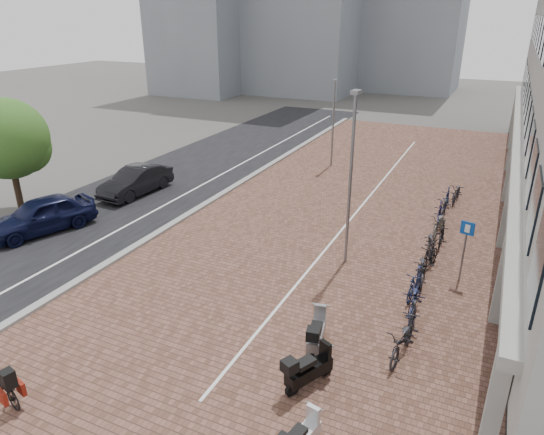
{
  "coord_description": "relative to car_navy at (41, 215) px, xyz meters",
  "views": [
    {
      "loc": [
        7.97,
        -10.99,
        9.14
      ],
      "look_at": [
        0.0,
        6.0,
        1.3
      ],
      "focal_mm": 32.43,
      "sensor_mm": 36.0,
      "label": 1
    }
  ],
  "objects": [
    {
      "name": "ground",
      "position": [
        9.98,
        -2.97,
        -0.8
      ],
      "size": [
        140.0,
        140.0,
        0.0
      ],
      "primitive_type": "plane",
      "color": "#474442",
      "rests_on": "ground"
    },
    {
      "name": "curb",
      "position": [
        4.88,
        9.03,
        -0.73
      ],
      "size": [
        0.35,
        42.0,
        0.14
      ],
      "primitive_type": "cube",
      "color": "gray",
      "rests_on": "ground"
    },
    {
      "name": "parking_line",
      "position": [
        12.18,
        9.03,
        -0.76
      ],
      "size": [
        0.1,
        30.0,
        0.0
      ],
      "primitive_type": "cube",
      "color": "white",
      "rests_on": "plaza_brick"
    },
    {
      "name": "scooter_front",
      "position": [
        14.09,
        -2.69,
        -0.21
      ],
      "size": [
        0.87,
        1.78,
        1.18
      ],
      "primitive_type": null,
      "rotation": [
        0.0,
        0.0,
        0.2
      ],
      "color": "gray",
      "rests_on": "ground"
    },
    {
      "name": "street_asphalt",
      "position": [
        0.98,
        9.03,
        -0.79
      ],
      "size": [
        8.0,
        50.0,
        0.03
      ],
      "primitive_type": "cube",
      "color": "black",
      "rests_on": "ground"
    },
    {
      "name": "car_dark",
      "position": [
        0.56,
        5.76,
        -0.06
      ],
      "size": [
        1.82,
        4.58,
        1.48
      ],
      "primitive_type": "imported",
      "rotation": [
        0.0,
        0.0,
        -0.06
      ],
      "color": "black",
      "rests_on": "ground"
    },
    {
      "name": "hero_bike",
      "position": [
        7.65,
        -8.01,
        -0.26
      ],
      "size": [
        1.79,
        0.89,
        1.21
      ],
      "rotation": [
        0.0,
        0.0,
        1.32
      ],
      "color": "black",
      "rests_on": "ground"
    },
    {
      "name": "plaza_brick",
      "position": [
        11.98,
        9.03,
        -0.79
      ],
      "size": [
        14.5,
        42.0,
        0.04
      ],
      "primitive_type": "cube",
      "color": "brown",
      "rests_on": "ground"
    },
    {
      "name": "lamp_far",
      "position": [
        8.45,
        15.27,
        1.89
      ],
      "size": [
        0.12,
        0.12,
        5.37
      ],
      "primitive_type": "cylinder",
      "color": "slate",
      "rests_on": "ground"
    },
    {
      "name": "lamp_near",
      "position": [
        13.23,
        2.93,
        2.51
      ],
      "size": [
        0.12,
        0.12,
        6.61
      ],
      "primitive_type": "cylinder",
      "color": "slate",
      "rests_on": "ground"
    },
    {
      "name": "bike_row",
      "position": [
        16.28,
        4.93,
        -0.28
      ],
      "size": [
        1.21,
        15.82,
        1.05
      ],
      "color": "black",
      "rests_on": "ground"
    },
    {
      "name": "parking_sign",
      "position": [
        17.48,
        3.34,
        0.77
      ],
      "size": [
        0.48,
        0.17,
        2.35
      ],
      "rotation": [
        0.0,
        0.0,
        -0.27
      ],
      "color": "slate",
      "rests_on": "ground"
    },
    {
      "name": "lane_line",
      "position": [
        2.98,
        9.03,
        -0.78
      ],
      "size": [
        0.12,
        44.0,
        0.0
      ],
      "primitive_type": "cube",
      "color": "white",
      "rests_on": "street_asphalt"
    },
    {
      "name": "street_tree",
      "position": [
        -2.93,
        1.42,
        2.75
      ],
      "size": [
        3.83,
        3.83,
        5.58
      ],
      "color": "#382619",
      "rests_on": "ground"
    },
    {
      "name": "car_navy",
      "position": [
        0.0,
        0.0,
        0.0
      ],
      "size": [
        3.34,
        5.04,
        1.59
      ],
      "primitive_type": "imported",
      "rotation": [
        0.0,
        0.0,
        -0.34
      ],
      "color": "black",
      "rests_on": "ground"
    },
    {
      "name": "scooter_mid",
      "position": [
        14.46,
        -4.23,
        -0.22
      ],
      "size": [
        1.21,
        1.73,
        1.15
      ],
      "primitive_type": null,
      "rotation": [
        0.0,
        0.0,
        -0.46
      ],
      "color": "black",
      "rests_on": "ground"
    }
  ]
}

